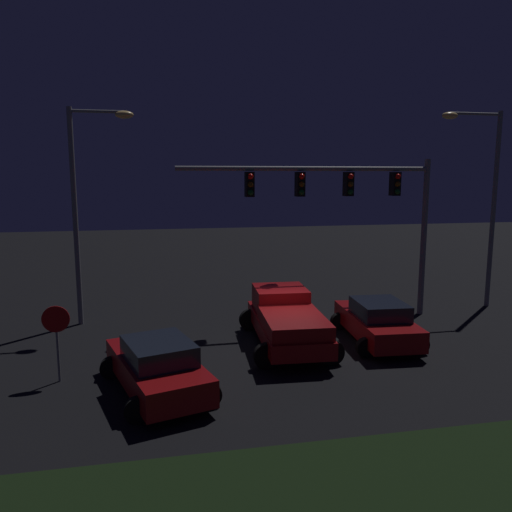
# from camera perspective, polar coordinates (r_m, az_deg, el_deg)

# --- Properties ---
(ground_plane) EXTENTS (80.00, 80.00, 0.00)m
(ground_plane) POSITION_cam_1_polar(r_m,az_deg,el_deg) (17.58, 3.35, -10.27)
(ground_plane) COLOR black
(pickup_truck) EXTENTS (3.08, 5.50, 1.80)m
(pickup_truck) POSITION_cam_1_polar(r_m,az_deg,el_deg) (17.55, 3.39, -6.87)
(pickup_truck) COLOR maroon
(pickup_truck) RESTS_ON ground_plane
(car_sedan) EXTENTS (3.24, 4.73, 1.51)m
(car_sedan) POSITION_cam_1_polar(r_m,az_deg,el_deg) (14.11, -11.16, -12.20)
(car_sedan) COLOR maroon
(car_sedan) RESTS_ON ground_plane
(car_sedan_far) EXTENTS (2.68, 4.51, 1.51)m
(car_sedan_far) POSITION_cam_1_polar(r_m,az_deg,el_deg) (18.37, 13.60, -7.22)
(car_sedan_far) COLOR maroon
(car_sedan_far) RESTS_ON ground_plane
(traffic_signal_gantry) EXTENTS (10.32, 0.56, 6.50)m
(traffic_signal_gantry) POSITION_cam_1_polar(r_m,az_deg,el_deg) (20.45, 10.53, 6.72)
(traffic_signal_gantry) COLOR slate
(traffic_signal_gantry) RESTS_ON ground_plane
(street_lamp_left) EXTENTS (2.44, 0.44, 8.37)m
(street_lamp_left) POSITION_cam_1_polar(r_m,az_deg,el_deg) (20.44, -18.71, 6.98)
(street_lamp_left) COLOR slate
(street_lamp_left) RESTS_ON ground_plane
(street_lamp_right) EXTENTS (2.84, 0.44, 8.56)m
(street_lamp_right) POSITION_cam_1_polar(r_m,az_deg,el_deg) (24.12, 24.47, 7.24)
(street_lamp_right) COLOR slate
(street_lamp_right) RESTS_ON ground_plane
(stop_sign) EXTENTS (0.76, 0.08, 2.23)m
(stop_sign) POSITION_cam_1_polar(r_m,az_deg,el_deg) (15.33, -21.74, -7.71)
(stop_sign) COLOR slate
(stop_sign) RESTS_ON ground_plane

